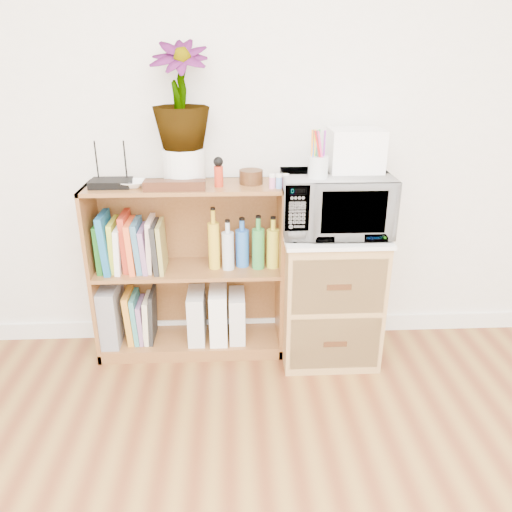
{
  "coord_description": "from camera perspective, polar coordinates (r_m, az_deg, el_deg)",
  "views": [
    {
      "loc": [
        -0.11,
        -0.35,
        1.57
      ],
      "look_at": [
        0.0,
        1.95,
        0.62
      ],
      "focal_mm": 35.0,
      "sensor_mm": 36.0,
      "label": 1
    }
  ],
  "objects": [
    {
      "name": "skirting_board",
      "position": [
        3.01,
        -0.34,
        -7.95
      ],
      "size": [
        4.0,
        0.02,
        0.1
      ],
      "primitive_type": "cube",
      "color": "white",
      "rests_on": "ground"
    },
    {
      "name": "bookshelf",
      "position": [
        2.7,
        -7.69,
        -1.77
      ],
      "size": [
        1.0,
        0.3,
        0.95
      ],
      "primitive_type": "cube",
      "color": "brown",
      "rests_on": "ground"
    },
    {
      "name": "wicker_unit",
      "position": [
        2.72,
        8.32,
        -4.5
      ],
      "size": [
        0.5,
        0.45,
        0.7
      ],
      "primitive_type": "cube",
      "color": "#9E7542",
      "rests_on": "ground"
    },
    {
      "name": "microwave",
      "position": [
        2.52,
        9.02,
        5.94
      ],
      "size": [
        0.53,
        0.36,
        0.29
      ],
      "primitive_type": "imported",
      "rotation": [
        0.0,
        0.0,
        -0.01
      ],
      "color": "silver",
      "rests_on": "wicker_unit"
    },
    {
      "name": "pen_cup",
      "position": [
        2.39,
        7.1,
        10.06
      ],
      "size": [
        0.09,
        0.09,
        0.1
      ],
      "primitive_type": "cylinder",
      "color": "silver",
      "rests_on": "microwave"
    },
    {
      "name": "small_appliance",
      "position": [
        2.56,
        11.26,
        11.79
      ],
      "size": [
        0.26,
        0.22,
        0.21
      ],
      "primitive_type": "cube",
      "color": "white",
      "rests_on": "microwave"
    },
    {
      "name": "router",
      "position": [
        2.57,
        -16.25,
        8.0
      ],
      "size": [
        0.2,
        0.13,
        0.04
      ],
      "primitive_type": "cube",
      "color": "black",
      "rests_on": "bookshelf"
    },
    {
      "name": "white_bowl",
      "position": [
        2.54,
        -13.97,
        8.01
      ],
      "size": [
        0.13,
        0.13,
        0.03
      ],
      "primitive_type": "imported",
      "color": "white",
      "rests_on": "bookshelf"
    },
    {
      "name": "plant_pot",
      "position": [
        2.54,
        -8.23,
        10.1
      ],
      "size": [
        0.21,
        0.21,
        0.18
      ],
      "primitive_type": "cylinder",
      "color": "white",
      "rests_on": "bookshelf"
    },
    {
      "name": "potted_plant",
      "position": [
        2.49,
        -8.67,
        17.66
      ],
      "size": [
        0.28,
        0.28,
        0.49
      ],
      "primitive_type": "imported",
      "color": "#337C31",
      "rests_on": "plant_pot"
    },
    {
      "name": "trinket_box",
      "position": [
        2.44,
        -9.29,
        7.97
      ],
      "size": [
        0.29,
        0.07,
        0.05
      ],
      "primitive_type": "cube",
      "color": "#32170D",
      "rests_on": "bookshelf"
    },
    {
      "name": "kokeshi_doll",
      "position": [
        2.48,
        -4.29,
        9.06
      ],
      "size": [
        0.04,
        0.04,
        0.1
      ],
      "primitive_type": "cylinder",
      "color": "#B62B16",
      "rests_on": "bookshelf"
    },
    {
      "name": "wooden_bowl",
      "position": [
        2.53,
        -0.57,
        9.04
      ],
      "size": [
        0.12,
        0.12,
        0.07
      ],
      "primitive_type": "cylinder",
      "color": "#38230F",
      "rests_on": "bookshelf"
    },
    {
      "name": "paint_jars",
      "position": [
        2.44,
        2.64,
        8.37
      ],
      "size": [
        0.11,
        0.04,
        0.06
      ],
      "primitive_type": "cube",
      "color": "#D0738B",
      "rests_on": "bookshelf"
    },
    {
      "name": "file_box",
      "position": [
        2.87,
        -16.15,
        -6.25
      ],
      "size": [
        0.1,
        0.26,
        0.33
      ],
      "primitive_type": "cube",
      "color": "gray",
      "rests_on": "bookshelf"
    },
    {
      "name": "magazine_holder_left",
      "position": [
        2.8,
        -6.79,
        -6.75
      ],
      "size": [
        0.09,
        0.23,
        0.28
      ],
      "primitive_type": "cube",
      "color": "silver",
      "rests_on": "bookshelf"
    },
    {
      "name": "magazine_holder_mid",
      "position": [
        2.79,
        -4.3,
        -6.59
      ],
      "size": [
        0.09,
        0.24,
        0.3
      ],
      "primitive_type": "cube",
      "color": "white",
      "rests_on": "bookshelf"
    },
    {
      "name": "magazine_holder_right",
      "position": [
        2.8,
        -2.18,
        -6.82
      ],
      "size": [
        0.09,
        0.22,
        0.27
      ],
      "primitive_type": "cube",
      "color": "silver",
      "rests_on": "bookshelf"
    },
    {
      "name": "cookbooks",
      "position": [
        2.68,
        -14.11,
        1.26
      ],
      "size": [
        0.34,
        0.2,
        0.31
      ],
      "color": "#1A611D",
      "rests_on": "bookshelf"
    },
    {
      "name": "liquor_bottles",
      "position": [
        2.62,
        -1.46,
        1.6
      ],
      "size": [
        0.37,
        0.07,
        0.32
      ],
      "color": "gold",
      "rests_on": "bookshelf"
    },
    {
      "name": "lower_books",
      "position": [
        2.85,
        -12.99,
        -6.8
      ],
      "size": [
        0.16,
        0.19,
        0.29
      ],
      "color": "orange",
      "rests_on": "bookshelf"
    }
  ]
}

